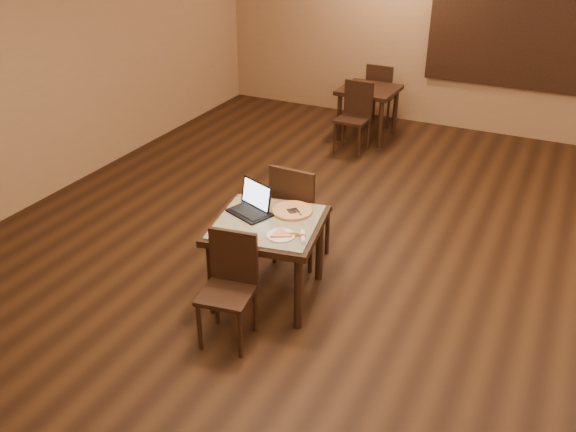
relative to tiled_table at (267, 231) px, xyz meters
The scene contains 16 objects.
ground 0.96m from the tiled_table, 17.43° to the left, with size 10.00×10.00×0.00m, color black.
wall_back 5.32m from the tiled_table, 82.69° to the left, with size 8.00×0.02×3.00m, color #8D6647.
mural 5.38m from the tiled_table, 77.27° to the left, with size 2.34×0.05×1.64m.
tiled_table is the anchor object (origin of this frame).
chair_main_near 0.63m from the tiled_table, 91.17° to the right, with size 0.46×0.46×0.93m.
chair_main_far 0.61m from the tiled_table, 90.29° to the left, with size 0.47×0.47×1.05m.
laptop 0.28m from the tiled_table, 151.49° to the left, with size 0.44×0.41×0.25m.
plate 0.30m from the tiled_table, 39.29° to the right, with size 0.23×0.23×0.01m, color white.
pizza_slice 0.31m from the tiled_table, 39.29° to the right, with size 0.20×0.20×0.02m, color beige, non-canonical shape.
pizza_pan 0.29m from the tiled_table, 63.43° to the left, with size 0.34×0.34×0.01m, color silver.
pizza_whole 0.29m from the tiled_table, 63.43° to the left, with size 0.36×0.36×0.03m.
spatula 0.29m from the tiled_table, 57.53° to the left, with size 0.10×0.23×0.01m, color silver.
napkin_roll 0.44m from the tiled_table, 19.29° to the right, with size 0.11×0.17×0.04m.
other_table_b 4.25m from the tiled_table, 97.55° to the left, with size 0.81×0.81×0.74m.
other_table_b_chair_near 3.70m from the tiled_table, 98.66° to the left, with size 0.43×0.43×0.96m.
other_table_b_chair_far 4.80m from the tiled_table, 96.71° to the left, with size 0.43×0.43×0.96m.
Camera 1 is at (1.49, -4.23, 3.26)m, focal length 38.00 mm.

